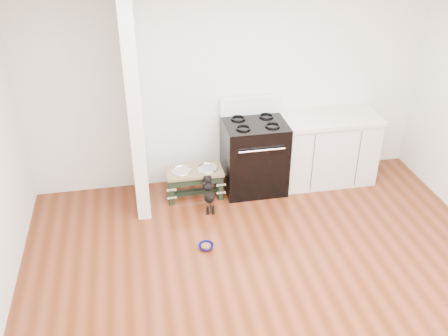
% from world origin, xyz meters
% --- Properties ---
extents(ground, '(5.00, 5.00, 0.00)m').
position_xyz_m(ground, '(0.00, 0.00, 0.00)').
color(ground, '#4D220D').
rests_on(ground, ground).
extents(room_shell, '(5.00, 5.00, 5.00)m').
position_xyz_m(room_shell, '(0.00, 0.00, 1.62)').
color(room_shell, silver).
rests_on(room_shell, ground).
extents(partition_wall, '(0.15, 0.80, 2.70)m').
position_xyz_m(partition_wall, '(-1.18, 2.10, 1.35)').
color(partition_wall, silver).
rests_on(partition_wall, ground).
extents(oven_range, '(0.76, 0.69, 1.14)m').
position_xyz_m(oven_range, '(0.25, 2.16, 0.48)').
color(oven_range, black).
rests_on(oven_range, ground).
extents(cabinet_run, '(1.24, 0.64, 0.91)m').
position_xyz_m(cabinet_run, '(1.23, 2.18, 0.45)').
color(cabinet_run, silver).
rests_on(cabinet_run, ground).
extents(dog_feeder, '(0.69, 0.37, 0.40)m').
position_xyz_m(dog_feeder, '(-0.52, 2.08, 0.27)').
color(dog_feeder, black).
rests_on(dog_feeder, ground).
extents(puppy, '(0.12, 0.36, 0.42)m').
position_xyz_m(puppy, '(-0.40, 1.76, 0.23)').
color(puppy, black).
rests_on(puppy, ground).
extents(floor_bowl, '(0.19, 0.19, 0.05)m').
position_xyz_m(floor_bowl, '(-0.55, 1.03, 0.03)').
color(floor_bowl, '#0E0D5E').
rests_on(floor_bowl, ground).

